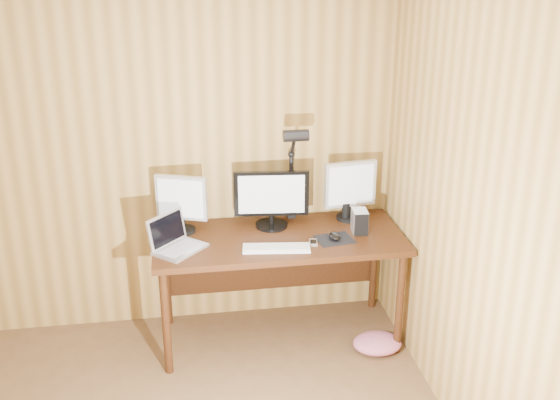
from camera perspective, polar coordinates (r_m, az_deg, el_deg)
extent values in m
plane|color=#AF833F|center=(4.35, -13.10, 4.12)|extent=(4.00, 0.00, 4.00)
plane|color=#AF833F|center=(2.86, 21.77, -6.19)|extent=(0.00, 4.00, 4.00)
cube|color=#3A1C0C|center=(4.22, -0.11, -3.42)|extent=(1.60, 0.70, 0.04)
cube|color=#3A1C0C|center=(4.62, -0.71, -4.87)|extent=(1.48, 0.02, 0.51)
cylinder|color=#3A1C0C|center=(4.10, -9.90, -10.49)|extent=(0.05, 0.05, 0.71)
cylinder|color=#3A1C0C|center=(4.61, -9.86, -6.71)|extent=(0.05, 0.05, 0.71)
cylinder|color=#3A1C0C|center=(4.31, 10.39, -8.86)|extent=(0.05, 0.05, 0.71)
cylinder|color=#3A1C0C|center=(4.79, 8.17, -5.44)|extent=(0.05, 0.05, 0.71)
cylinder|color=black|center=(4.35, -0.74, -2.19)|extent=(0.21, 0.21, 0.02)
cylinder|color=black|center=(4.34, -0.74, -1.69)|extent=(0.03, 0.03, 0.06)
cube|color=black|center=(4.27, -0.76, 0.57)|extent=(0.49, 0.08, 0.30)
cube|color=silver|center=(4.25, -0.74, 0.48)|extent=(0.43, 0.05, 0.26)
cylinder|color=black|center=(4.32, -8.43, -2.61)|extent=(0.16, 0.16, 0.02)
cylinder|color=black|center=(4.30, -8.46, -2.06)|extent=(0.03, 0.03, 0.07)
cube|color=silver|center=(4.24, -8.59, 0.21)|extent=(0.33, 0.15, 0.29)
cube|color=silver|center=(4.22, -8.67, 0.12)|extent=(0.28, 0.11, 0.25)
cylinder|color=black|center=(4.50, 6.02, -1.52)|extent=(0.17, 0.17, 0.02)
cylinder|color=black|center=(4.48, 6.04, -0.95)|extent=(0.03, 0.03, 0.08)
cube|color=silver|center=(4.41, 6.14, 1.39)|extent=(0.36, 0.08, 0.31)
cube|color=silver|center=(4.39, 6.24, 1.30)|extent=(0.31, 0.05, 0.27)
cube|color=silver|center=(4.06, -8.67, -4.26)|extent=(0.36, 0.37, 0.02)
cube|color=silver|center=(4.09, -9.85, -2.51)|extent=(0.24, 0.25, 0.20)
cube|color=black|center=(4.09, -9.85, -2.51)|extent=(0.20, 0.22, 0.17)
cube|color=#B2B2B7|center=(4.06, -8.68, -4.15)|extent=(0.27, 0.28, 0.00)
cube|color=white|center=(4.03, -0.31, -4.22)|extent=(0.43, 0.18, 0.02)
cube|color=white|center=(4.03, -0.31, -4.08)|extent=(0.39, 0.15, 0.00)
cube|color=black|center=(4.18, 4.77, -3.42)|extent=(0.25, 0.22, 0.00)
ellipsoid|color=black|center=(4.17, 4.78, -3.15)|extent=(0.08, 0.12, 0.04)
cube|color=silver|center=(4.28, 6.94, -1.84)|extent=(0.11, 0.14, 0.15)
cube|color=black|center=(4.22, 7.10, -2.21)|extent=(0.09, 0.01, 0.15)
cube|color=silver|center=(4.12, 2.92, -3.71)|extent=(0.06, 0.10, 0.01)
cube|color=black|center=(4.12, 2.92, -3.63)|extent=(0.05, 0.06, 0.00)
cylinder|color=black|center=(4.45, 5.74, -1.02)|extent=(0.05, 0.05, 0.12)
cube|color=black|center=(4.51, 0.96, -1.58)|extent=(0.05, 0.06, 0.06)
cylinder|color=black|center=(4.43, 0.98, 1.23)|extent=(0.03, 0.03, 0.45)
sphere|color=black|center=(4.35, 1.00, 4.02)|extent=(0.05, 0.05, 0.05)
cylinder|color=black|center=(4.26, 1.17, 4.85)|extent=(0.02, 0.16, 0.19)
cylinder|color=black|center=(4.15, 1.40, 5.63)|extent=(0.16, 0.08, 0.08)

